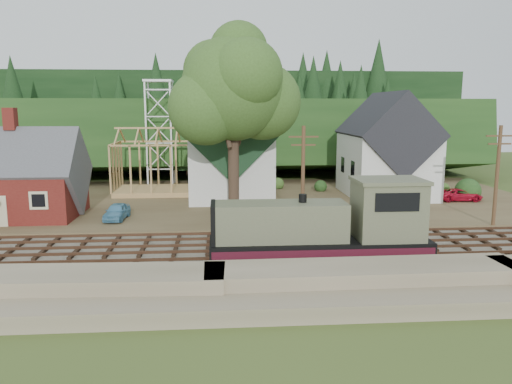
{
  "coord_description": "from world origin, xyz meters",
  "views": [
    {
      "loc": [
        0.78,
        -31.08,
        9.32
      ],
      "look_at": [
        3.57,
        6.0,
        3.0
      ],
      "focal_mm": 35.0,
      "sensor_mm": 36.0,
      "label": 1
    }
  ],
  "objects": [
    {
      "name": "church",
      "position": [
        2.0,
        19.68,
        5.18
      ],
      "size": [
        8.4,
        15.17,
        13.0
      ],
      "color": "silver",
      "rests_on": "village_flat"
    },
    {
      "name": "depot",
      "position": [
        -16.0,
        11.0,
        3.21
      ],
      "size": [
        10.8,
        7.41,
        9.0
      ],
      "color": "#591714",
      "rests_on": "village_flat"
    },
    {
      "name": "car_red",
      "position": [
        24.25,
        15.26,
        0.89
      ],
      "size": [
        4.34,
        2.16,
        1.18
      ],
      "primitive_type": "imported",
      "rotation": [
        0.0,
        0.0,
        1.53
      ],
      "color": "red",
      "rests_on": "village_flat"
    },
    {
      "name": "ground",
      "position": [
        0.0,
        0.0,
        0.0
      ],
      "size": [
        140.0,
        140.0,
        0.0
      ],
      "primitive_type": "plane",
      "color": "#384C1E",
      "rests_on": "ground"
    },
    {
      "name": "locomotive",
      "position": [
        7.15,
        -3.0,
        2.22
      ],
      "size": [
        12.69,
        3.17,
        5.06
      ],
      "color": "black",
      "rests_on": "railroad_bed"
    },
    {
      "name": "hillside",
      "position": [
        0.0,
        42.0,
        0.0
      ],
      "size": [
        70.0,
        28.96,
        12.74
      ],
      "primitive_type": "cube",
      "rotation": [
        -0.17,
        0.0,
        0.0
      ],
      "color": "#1E3F19",
      "rests_on": "ground"
    },
    {
      "name": "car_blue",
      "position": [
        -7.55,
        9.4,
        0.95
      ],
      "size": [
        1.85,
        3.95,
        1.31
      ],
      "primitive_type": "imported",
      "rotation": [
        0.0,
        0.0,
        -0.08
      ],
      "color": "#5CA1C5",
      "rests_on": "village_flat"
    },
    {
      "name": "village_flat",
      "position": [
        0.0,
        18.0,
        0.15
      ],
      "size": [
        64.0,
        26.0,
        0.3
      ],
      "primitive_type": "cube",
      "color": "brown",
      "rests_on": "ground"
    },
    {
      "name": "lattice_tower",
      "position": [
        -6.0,
        28.0,
        10.03
      ],
      "size": [
        3.2,
        3.2,
        12.12
      ],
      "color": "silver",
      "rests_on": "village_flat"
    },
    {
      "name": "big_tree",
      "position": [
        2.17,
        10.08,
        10.22
      ],
      "size": [
        10.9,
        8.4,
        14.7
      ],
      "color": "#38281E",
      "rests_on": "village_flat"
    },
    {
      "name": "telegraph_pole_near",
      "position": [
        7.0,
        5.2,
        4.25
      ],
      "size": [
        2.2,
        0.28,
        8.0
      ],
      "color": "#4C331E",
      "rests_on": "ground"
    },
    {
      "name": "telegraph_pole_far",
      "position": [
        22.0,
        5.2,
        4.25
      ],
      "size": [
        2.2,
        0.28,
        8.0
      ],
      "color": "#4C331E",
      "rests_on": "ground"
    },
    {
      "name": "embankment",
      "position": [
        0.0,
        -8.5,
        0.0
      ],
      "size": [
        64.0,
        5.0,
        1.6
      ],
      "primitive_type": "cube",
      "color": "#7F7259",
      "rests_on": "ground"
    },
    {
      "name": "ridge",
      "position": [
        0.0,
        58.0,
        0.0
      ],
      "size": [
        80.0,
        20.0,
        12.0
      ],
      "primitive_type": "cube",
      "color": "black",
      "rests_on": "ground"
    },
    {
      "name": "timber_frame",
      "position": [
        -6.0,
        22.0,
        3.27
      ],
      "size": [
        8.2,
        6.2,
        6.99
      ],
      "color": "tan",
      "rests_on": "village_flat"
    },
    {
      "name": "farmhouse",
      "position": [
        18.0,
        19.0,
        4.87
      ],
      "size": [
        8.4,
        10.8,
        10.6
      ],
      "color": "silver",
      "rests_on": "village_flat"
    },
    {
      "name": "railroad_bed",
      "position": [
        0.0,
        0.0,
        0.08
      ],
      "size": [
        64.0,
        11.0,
        0.16
      ],
      "primitive_type": "cube",
      "color": "#726B5B",
      "rests_on": "ground"
    }
  ]
}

